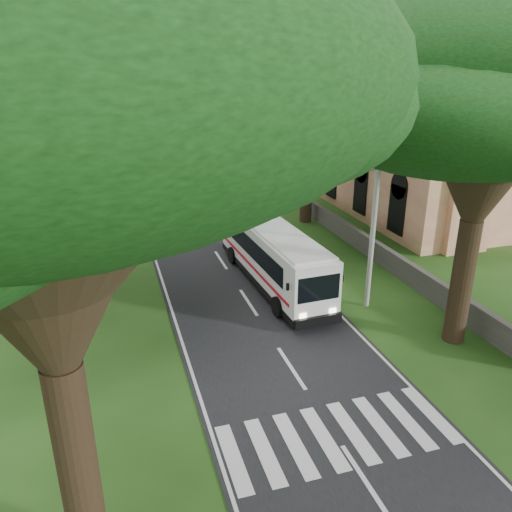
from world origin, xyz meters
name	(u,v)px	position (x,y,z in m)	size (l,w,h in m)	color
ground	(311,399)	(0.00, 0.00, 0.00)	(140.00, 140.00, 0.00)	#1D4212
road	(189,212)	(0.00, 25.00, 0.01)	(8.00, 120.00, 0.04)	black
crosswalk	(335,436)	(0.00, -2.00, 0.00)	(8.00, 3.00, 0.01)	silver
property_wall	(298,199)	(9.00, 24.00, 0.60)	(0.35, 50.00, 1.20)	#383533
church	(414,147)	(17.86, 21.55, 4.91)	(14.00, 24.00, 11.60)	tan
pole_near	(373,225)	(5.50, 6.00, 4.18)	(1.60, 0.24, 8.00)	gray
pole_mid	(251,154)	(5.50, 26.00, 4.18)	(1.60, 0.24, 8.00)	gray
pole_far	(203,127)	(5.50, 46.00, 4.18)	(1.60, 0.24, 8.00)	gray
tree_l_near	(15,87)	(-7.50, -4.00, 10.85)	(12.90, 12.90, 13.75)	black
tree_l_mida	(51,67)	(-8.00, 12.00, 11.03)	(13.09, 13.09, 13.97)	black
tree_l_midb	(72,41)	(-7.50, 30.00, 12.79)	(15.18, 15.18, 16.13)	black
tree_l_far	(71,71)	(-8.50, 48.00, 10.36)	(13.31, 13.31, 13.32)	black
tree_r_near	(496,74)	(7.50, 2.00, 10.86)	(14.03, 14.03, 13.96)	black
tree_r_mida	(312,40)	(8.00, 20.00, 12.65)	(14.25, 14.25, 15.83)	black
tree_r_midb	(236,68)	(7.50, 38.00, 10.73)	(14.02, 14.02, 13.82)	black
tree_r_far	(208,56)	(8.50, 56.00, 11.99)	(14.94, 14.94, 15.28)	black
coach_bus	(272,253)	(1.89, 9.99, 1.75)	(3.01, 11.12, 3.25)	white
distant_car_b	(131,147)	(-2.39, 55.96, 0.65)	(1.30, 3.73, 1.23)	navy
distant_car_c	(156,137)	(2.03, 65.54, 0.63)	(1.67, 4.11, 1.19)	maroon
pedestrian	(74,266)	(-8.36, 13.56, 0.81)	(0.59, 0.39, 1.63)	black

